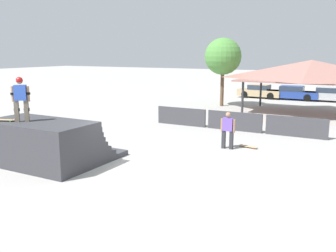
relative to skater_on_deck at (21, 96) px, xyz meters
name	(u,v)px	position (x,y,z in m)	size (l,w,h in m)	color
ground_plane	(133,166)	(3.73, 1.90, -2.70)	(160.00, 160.00, 0.00)	#A3A09B
quarter_pipe_ramp	(46,144)	(0.47, 0.64, -1.92)	(4.29, 3.93, 1.72)	#38383D
skater_on_deck	(21,96)	(0.00, 0.00, 0.00)	(0.67, 0.56, 1.69)	#6B6051
skateboard_on_deck	(6,120)	(-0.60, -0.24, -0.91)	(0.80, 0.44, 0.09)	green
bystander_walking	(228,129)	(5.96, 6.22, -1.76)	(0.68, 0.25, 1.68)	#2D2D33
skateboard_on_ground	(248,146)	(6.74, 6.83, -2.64)	(0.87, 0.32, 0.09)	red
barrier_fence	(234,121)	(4.92, 10.22, -2.17)	(9.78, 0.12, 1.05)	#3D3D42
pavilion_shelter	(311,71)	(7.65, 18.21, 0.35)	(9.62, 5.57, 3.80)	#2D2D33
tree_beside_pavilion	(223,57)	(0.79, 19.12, 1.27)	(2.93, 2.93, 5.45)	brown
parked_car_tan	(260,92)	(2.00, 26.12, -2.09)	(4.20, 1.89, 1.27)	tan
parked_car_blue	(293,93)	(5.04, 26.17, -2.09)	(4.53, 1.79, 1.27)	navy
parked_car_silver	(328,95)	(8.08, 26.37, -2.10)	(4.05, 1.79, 1.27)	#A8AAAF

